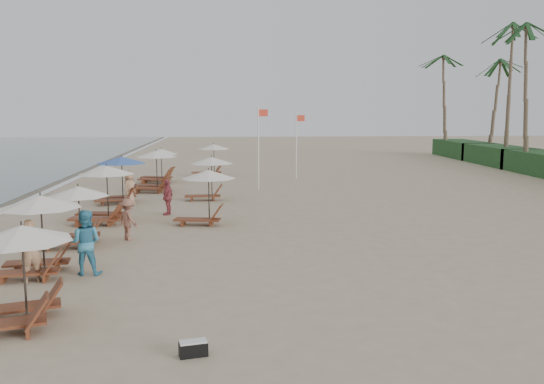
{
  "coord_description": "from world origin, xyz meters",
  "views": [
    {
      "loc": [
        -0.71,
        -16.61,
        4.68
      ],
      "look_at": [
        1.0,
        6.31,
        1.3
      ],
      "focal_mm": 37.31,
      "sensor_mm": 36.0,
      "label": 1
    }
  ],
  "objects": [
    {
      "name": "inland_station_1",
      "position": [
        -1.85,
        12.58,
        1.44
      ],
      "size": [
        2.57,
        2.24,
        2.22
      ],
      "color": "brown",
      "rests_on": "ground"
    },
    {
      "name": "flag_pole_near",
      "position": [
        0.97,
        16.14,
        2.68
      ],
      "size": [
        0.6,
        0.08,
        4.86
      ],
      "color": "silver",
      "rests_on": "ground"
    },
    {
      "name": "lounger_station_1",
      "position": [
        -6.2,
        -0.63,
        1.21
      ],
      "size": [
        2.5,
        2.25,
        2.3
      ],
      "color": "brown",
      "rests_on": "ground"
    },
    {
      "name": "flag_pole_far",
      "position": [
        3.81,
        21.4,
        2.48
      ],
      "size": [
        0.6,
        0.08,
        4.47
      ],
      "color": "silver",
      "rests_on": "ground"
    },
    {
      "name": "foam_line",
      "position": [
        -11.2,
        10.0,
        0.01
      ],
      "size": [
        0.5,
        140.0,
        0.02
      ],
      "primitive_type": "cube",
      "color": "white",
      "rests_on": "ground"
    },
    {
      "name": "beachgoer_far_a",
      "position": [
        -3.49,
        8.47,
        0.8
      ],
      "size": [
        0.65,
        1.01,
        1.6
      ],
      "primitive_type": "imported",
      "rotation": [
        0.0,
        0.0,
        4.42
      ],
      "color": "#B0464F",
      "rests_on": "ground"
    },
    {
      "name": "inland_station_0",
      "position": [
        -1.77,
        6.26,
        1.43
      ],
      "size": [
        2.63,
        2.24,
        2.22
      ],
      "color": "brown",
      "rests_on": "ground"
    },
    {
      "name": "lounger_station_4",
      "position": [
        -6.29,
        11.89,
        1.29
      ],
      "size": [
        2.63,
        2.44,
        2.35
      ],
      "color": "brown",
      "rests_on": "ground"
    },
    {
      "name": "beachgoer_far_b",
      "position": [
        -5.7,
        11.48,
        0.84
      ],
      "size": [
        0.78,
        0.96,
        1.68
      ],
      "primitive_type": "imported",
      "rotation": [
        0.0,
        0.0,
        1.23
      ],
      "color": "tan",
      "rests_on": "ground"
    },
    {
      "name": "beachgoer_mid_b",
      "position": [
        -4.38,
        3.63,
        0.75
      ],
      "size": [
        1.08,
        1.09,
        1.51
      ],
      "primitive_type": "imported",
      "rotation": [
        0.0,
        0.0,
        2.34
      ],
      "color": "#895745",
      "rests_on": "ground"
    },
    {
      "name": "inland_station_2",
      "position": [
        -2.09,
        23.27,
        1.32
      ],
      "size": [
        2.8,
        2.24,
        2.22
      ],
      "color": "brown",
      "rests_on": "ground"
    },
    {
      "name": "beachgoer_mid_a",
      "position": [
        -4.84,
        -0.62,
        0.94
      ],
      "size": [
        0.95,
        0.77,
        1.87
      ],
      "primitive_type": "imported",
      "rotation": [
        0.0,
        0.0,
        3.08
      ],
      "color": "teal",
      "rests_on": "ground"
    },
    {
      "name": "ground",
      "position": [
        0.0,
        0.0,
        0.0
      ],
      "size": [
        160.0,
        160.0,
        0.0
      ],
      "primitive_type": "plane",
      "color": "tan",
      "rests_on": "ground"
    },
    {
      "name": "lounger_station_6",
      "position": [
        -5.37,
        19.91,
        1.01
      ],
      "size": [
        2.64,
        2.42,
        2.17
      ],
      "color": "brown",
      "rests_on": "ground"
    },
    {
      "name": "lounger_station_2",
      "position": [
        -6.12,
        2.94,
        1.04
      ],
      "size": [
        2.43,
        2.08,
        2.07
      ],
      "color": "brown",
      "rests_on": "ground"
    },
    {
      "name": "duffel_bag",
      "position": [
        -1.45,
        -6.28,
        0.15
      ],
      "size": [
        0.58,
        0.38,
        0.3
      ],
      "color": "black",
      "rests_on": "ground"
    },
    {
      "name": "beachgoer_near",
      "position": [
        -6.13,
        -1.21,
        0.86
      ],
      "size": [
        0.73,
        0.6,
        1.72
      ],
      "primitive_type": "imported",
      "rotation": [
        0.0,
        0.0,
        0.34
      ],
      "color": "#A57D59",
      "rests_on": "ground"
    },
    {
      "name": "lounger_station_3",
      "position": [
        -6.04,
        6.91,
        1.12
      ],
      "size": [
        2.71,
        2.28,
        2.37
      ],
      "color": "brown",
      "rests_on": "ground"
    },
    {
      "name": "lounger_station_0",
      "position": [
        -5.36,
        -4.49,
        1.14
      ],
      "size": [
        2.47,
        2.23,
        2.24
      ],
      "color": "brown",
      "rests_on": "ground"
    },
    {
      "name": "lounger_station_5",
      "position": [
        -5.13,
        15.81,
        1.15
      ],
      "size": [
        2.74,
        2.38,
        2.33
      ],
      "color": "brown",
      "rests_on": "ground"
    }
  ]
}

